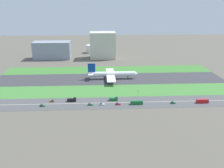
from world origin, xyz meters
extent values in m
plane|color=#5B564C|center=(0.00, 0.00, 0.00)|extent=(800.00, 800.00, 0.00)
cube|color=#38383D|center=(0.00, 0.00, 0.05)|extent=(280.00, 46.00, 0.10)
cube|color=#3D7A33|center=(0.00, 41.00, 0.05)|extent=(280.00, 36.00, 0.10)
cube|color=#427F38|center=(0.00, -41.00, 0.05)|extent=(280.00, 36.00, 0.10)
cube|color=#4C4C4F|center=(0.00, -73.00, 0.05)|extent=(280.00, 28.00, 0.10)
cube|color=silver|center=(0.00, -73.00, 0.11)|extent=(266.00, 0.50, 0.01)
cylinder|color=white|center=(3.35, 0.00, 6.30)|extent=(56.00, 6.00, 6.00)
cone|color=white|center=(33.35, 0.00, 6.30)|extent=(4.00, 5.70, 5.70)
cone|color=white|center=(-27.15, 0.00, 7.10)|extent=(5.00, 5.40, 5.40)
cube|color=navy|center=(-21.65, 0.00, 14.30)|extent=(9.00, 0.80, 11.00)
cube|color=white|center=(-22.65, 0.00, 7.30)|extent=(6.00, 16.00, 0.60)
cube|color=white|center=(1.35, 15.00, 5.10)|extent=(10.00, 26.00, 1.00)
cylinder|color=gray|center=(2.35, 9.00, 2.90)|extent=(5.00, 3.20, 3.20)
cube|color=white|center=(1.35, -15.00, 5.10)|extent=(10.00, 26.00, 1.00)
cylinder|color=gray|center=(2.35, -9.00, 2.90)|extent=(5.00, 3.20, 3.20)
cylinder|color=black|center=(22.95, 0.00, 1.70)|extent=(1.00, 1.00, 3.20)
cylinder|color=black|center=(-0.65, 3.50, 1.70)|extent=(1.00, 1.00, 3.20)
cylinder|color=black|center=(-0.65, -3.50, 1.70)|extent=(1.00, 1.00, 3.20)
cube|color=silver|center=(-9.94, -78.00, 0.65)|extent=(4.40, 1.80, 1.10)
cube|color=#333D4C|center=(-10.74, -78.00, 1.65)|extent=(2.20, 1.66, 0.90)
cube|color=#19662D|center=(0.88, -68.00, 1.50)|extent=(8.40, 2.50, 2.80)
cube|color=#19662D|center=(4.08, -68.00, 3.50)|extent=(2.00, 2.30, 1.20)
cube|color=#19662D|center=(56.57, -78.00, 0.65)|extent=(4.40, 1.80, 1.10)
cube|color=#333D4C|center=(55.77, -78.00, 1.65)|extent=(2.20, 1.66, 0.90)
cube|color=black|center=(-39.03, -68.00, 1.50)|extent=(8.40, 2.50, 2.80)
cube|color=black|center=(-35.83, -68.00, 3.50)|extent=(2.00, 2.30, 1.20)
cube|color=#19662D|center=(22.14, -78.00, 1.60)|extent=(11.60, 2.50, 3.00)
cube|color=#19662D|center=(22.04, -78.00, 3.35)|extent=(10.80, 2.30, 0.50)
cube|color=#B2191E|center=(84.51, -78.00, 1.60)|extent=(11.60, 2.50, 3.00)
cube|color=#B2191E|center=(84.41, -78.00, 3.35)|extent=(10.80, 2.30, 0.50)
cube|color=#B2191E|center=(4.82, -78.00, 0.65)|extent=(4.40, 1.80, 1.10)
cube|color=#333D4C|center=(4.02, -78.00, 1.65)|extent=(2.20, 1.66, 0.90)
cube|color=#19662D|center=(-20.73, -78.00, 0.65)|extent=(4.40, 1.80, 1.10)
cube|color=#333D4C|center=(-21.53, -78.00, 1.65)|extent=(2.20, 1.66, 0.90)
cube|color=brown|center=(-57.93, -68.00, 0.65)|extent=(4.40, 1.80, 1.10)
cube|color=#333D4C|center=(-57.13, -68.00, 1.65)|extent=(2.20, 1.66, 0.90)
cube|color=#19662D|center=(-64.50, -78.00, 0.65)|extent=(4.40, 1.80, 1.10)
cube|color=#333D4C|center=(-65.30, -78.00, 1.65)|extent=(2.20, 1.66, 0.90)
cylinder|color=#4C4C51|center=(26.18, -60.00, 3.10)|extent=(0.24, 0.24, 6.00)
cube|color=black|center=(26.18, -60.00, 6.70)|extent=(0.36, 0.36, 1.20)
sphere|color=#19D826|center=(26.18, -60.20, 7.00)|extent=(0.24, 0.24, 0.24)
cube|color=gray|center=(-90.00, 114.00, 14.13)|extent=(59.77, 25.75, 28.26)
cube|color=beige|center=(-6.24, 114.00, 21.58)|extent=(41.54, 28.06, 43.17)
cylinder|color=silver|center=(-28.29, 159.00, 7.16)|extent=(16.43, 16.43, 14.32)
camera|label=1|loc=(-11.14, -278.49, 91.06)|focal=38.02mm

